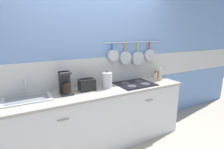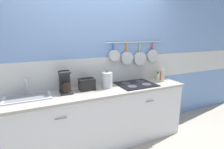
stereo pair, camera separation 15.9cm
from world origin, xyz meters
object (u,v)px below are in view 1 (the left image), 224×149
kettle (107,80)px  bottle_olive_oil (157,73)px  bottle_cooking_wine (160,75)px  bottle_dish_soap (159,75)px  coffee_maker (65,85)px  toaster (87,85)px  bottle_vinegar (155,76)px

kettle → bottle_olive_oil: 1.14m
bottle_cooking_wine → bottle_dish_soap: bearing=55.8°
kettle → coffee_maker: bearing=177.1°
toaster → bottle_dish_soap: bearing=-0.3°
bottle_vinegar → bottle_olive_oil: (0.20, 0.19, -0.01)m
bottle_cooking_wine → bottle_olive_oil: bearing=59.6°
coffee_maker → bottle_vinegar: (1.54, -0.07, -0.05)m
coffee_maker → bottle_cooking_wine: bearing=-3.8°
bottle_vinegar → bottle_cooking_wine: (0.07, -0.04, 0.03)m
toaster → bottle_dish_soap: bottle_dish_soap is taller
bottle_vinegar → coffee_maker: bearing=177.5°
bottle_dish_soap → bottle_vinegar: bearing=-156.9°
bottle_dish_soap → bottle_olive_oil: size_ratio=1.15×
toaster → bottle_cooking_wine: bearing=-4.6°
toaster → bottle_olive_oil: bearing=4.7°
kettle → bottle_vinegar: (0.93, -0.04, -0.04)m
toaster → bottle_vinegar: (1.24, -0.07, -0.01)m
kettle → bottle_vinegar: kettle is taller
coffee_maker → bottle_cooking_wine: coffee_maker is taller
coffee_maker → kettle: (0.61, -0.03, -0.01)m
toaster → kettle: kettle is taller
coffee_maker → bottle_dish_soap: 1.68m
toaster → kettle: (0.31, -0.03, 0.03)m
bottle_dish_soap → toaster: bearing=179.7°
bottle_cooking_wine → bottle_olive_oil: (0.13, 0.22, -0.03)m
bottle_vinegar → bottle_dish_soap: bearing=23.1°
coffee_maker → bottle_vinegar: size_ratio=1.79×
toaster → bottle_dish_soap: size_ratio=1.38×
coffee_maker → bottle_cooking_wine: 1.62m
bottle_vinegar → bottle_olive_oil: size_ratio=1.11×
bottle_dish_soap → coffee_maker: bearing=179.7°
bottle_cooking_wine → kettle: bearing=175.7°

